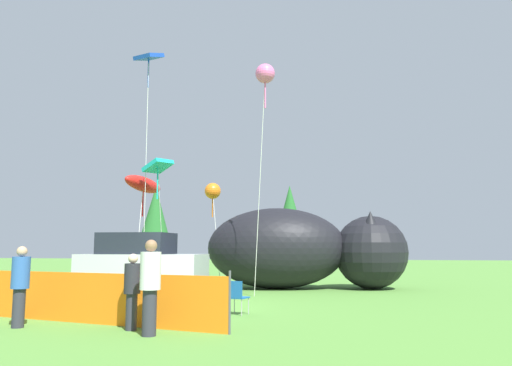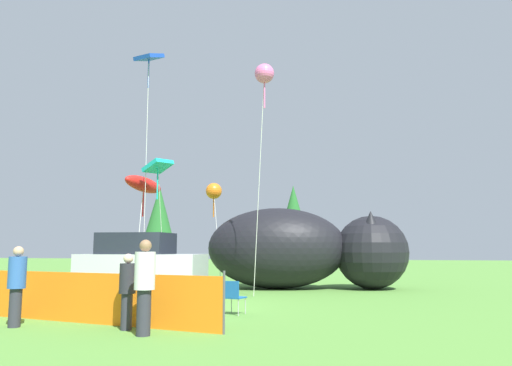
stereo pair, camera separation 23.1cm
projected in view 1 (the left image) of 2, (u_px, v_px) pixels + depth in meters
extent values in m
plane|color=#548C38|center=(173.00, 308.00, 14.20)|extent=(120.00, 120.00, 0.00)
cube|color=#B7BCC1|center=(142.00, 272.00, 16.84)|extent=(4.23, 1.94, 1.20)
cube|color=#1E232D|center=(137.00, 243.00, 17.00)|extent=(2.35, 1.74, 0.72)
cylinder|color=black|center=(187.00, 287.00, 17.41)|extent=(0.68, 0.27, 0.67)
cylinder|color=black|center=(169.00, 291.00, 15.68)|extent=(0.68, 0.27, 0.67)
cylinder|color=black|center=(117.00, 286.00, 17.86)|extent=(0.68, 0.27, 0.67)
cylinder|color=black|center=(93.00, 290.00, 16.13)|extent=(0.68, 0.27, 0.67)
cube|color=#1959A5|center=(238.00, 298.00, 12.77)|extent=(0.57, 0.57, 0.03)
cube|color=#1959A5|center=(234.00, 290.00, 12.59)|extent=(0.45, 0.13, 0.43)
cylinder|color=#A5A5AD|center=(234.00, 305.00, 13.00)|extent=(0.02, 0.02, 0.43)
cylinder|color=#A5A5AD|center=(248.00, 306.00, 12.84)|extent=(0.02, 0.02, 0.43)
cylinder|color=#A5A5AD|center=(227.00, 307.00, 12.64)|extent=(0.02, 0.02, 0.43)
cylinder|color=#A5A5AD|center=(242.00, 307.00, 12.47)|extent=(0.02, 0.02, 0.43)
ellipsoid|color=black|center=(277.00, 248.00, 20.92)|extent=(6.27, 4.22, 3.36)
ellipsoid|color=white|center=(277.00, 266.00, 20.82)|extent=(4.07, 3.07, 1.51)
sphere|color=black|center=(371.00, 252.00, 20.70)|extent=(3.02, 3.02, 3.02)
cone|color=black|center=(370.00, 224.00, 21.59)|extent=(0.85, 0.85, 0.91)
cone|color=black|center=(371.00, 222.00, 20.13)|extent=(0.85, 0.85, 0.91)
cube|color=orange|center=(96.00, 298.00, 11.22)|extent=(6.60, 1.44, 1.13)
cylinder|color=#4C4C51|center=(230.00, 302.00, 9.88)|extent=(0.05, 0.05, 1.24)
cylinder|color=#2D2D38|center=(19.00, 308.00, 10.67)|extent=(0.26, 0.26, 0.82)
cylinder|color=#2D59A5|center=(21.00, 273.00, 10.77)|extent=(0.38, 0.38, 0.68)
sphere|color=tan|center=(22.00, 251.00, 10.83)|extent=(0.22, 0.22, 0.22)
cylinder|color=#2D2D38|center=(149.00, 313.00, 9.67)|extent=(0.28, 0.28, 0.88)
cylinder|color=silver|center=(151.00, 271.00, 9.77)|extent=(0.40, 0.40, 0.73)
sphere|color=#8C6647|center=(151.00, 246.00, 9.83)|extent=(0.24, 0.24, 0.24)
cylinder|color=#2D2D38|center=(131.00, 312.00, 10.34)|extent=(0.23, 0.23, 0.75)
cylinder|color=#26262D|center=(132.00, 278.00, 10.43)|extent=(0.34, 0.34, 0.62)
sphere|color=beige|center=(133.00, 259.00, 10.48)|extent=(0.20, 0.20, 0.20)
cylinder|color=silver|center=(216.00, 236.00, 23.63)|extent=(0.86, 1.43, 4.50)
sphere|color=orange|center=(213.00, 191.00, 24.68)|extent=(0.80, 0.80, 0.80)
cylinder|color=orange|center=(213.00, 205.00, 24.59)|extent=(0.06, 0.06, 1.20)
cylinder|color=silver|center=(260.00, 183.00, 17.86)|extent=(0.48, 0.28, 8.02)
sphere|color=pink|center=(265.00, 74.00, 18.21)|extent=(0.71, 0.71, 0.71)
cylinder|color=pink|center=(265.00, 92.00, 18.12)|extent=(0.06, 0.06, 1.20)
cylinder|color=silver|center=(161.00, 229.00, 19.67)|extent=(0.17, 1.34, 4.85)
cube|color=#19B2B2|center=(158.00, 166.00, 19.33)|extent=(1.19, 1.20, 0.51)
cylinder|color=#19B2B2|center=(157.00, 184.00, 19.24)|extent=(0.06, 0.06, 1.20)
cylinder|color=silver|center=(139.00, 237.00, 18.96)|extent=(0.57, 1.77, 4.25)
ellipsoid|color=red|center=(143.00, 184.00, 20.14)|extent=(0.98, 2.48, 0.78)
cylinder|color=red|center=(143.00, 202.00, 20.05)|extent=(0.06, 0.06, 1.20)
cylinder|color=silver|center=(146.00, 170.00, 19.41)|extent=(0.33, 0.66, 9.44)
cube|color=blue|center=(149.00, 57.00, 20.35)|extent=(1.14, 1.15, 0.44)
cylinder|color=blue|center=(148.00, 73.00, 20.26)|extent=(0.06, 0.06, 1.20)
cylinder|color=brown|center=(290.00, 255.00, 51.85)|extent=(0.63, 0.63, 1.96)
cone|color=#236028|center=(290.00, 215.00, 52.39)|extent=(3.46, 3.46, 6.28)
cylinder|color=brown|center=(154.00, 255.00, 51.23)|extent=(0.62, 0.62, 1.93)
cone|color=#236028|center=(155.00, 216.00, 51.76)|extent=(3.40, 3.40, 6.18)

